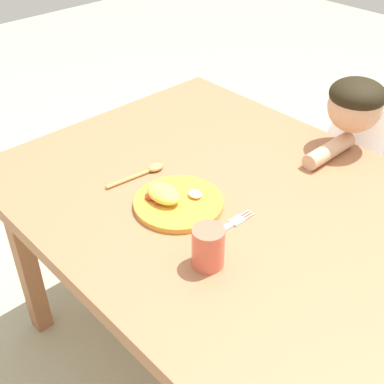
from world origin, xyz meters
The scene contains 7 objects.
ground_plane centered at (0.00, 0.00, 0.00)m, with size 8.00×8.00×0.00m, color #ADAC8D.
dining_table centered at (0.00, 0.00, 0.63)m, with size 1.33×0.98×0.70m.
plate centered at (-0.09, -0.14, 0.72)m, with size 0.24×0.24×0.06m.
fork centered at (0.07, -0.11, 0.70)m, with size 0.03×0.18×0.01m.
spoon centered at (-0.26, -0.10, 0.71)m, with size 0.04×0.19×0.02m.
drinking_cup centered at (0.13, -0.23, 0.75)m, with size 0.08×0.08×0.10m, color #DE644C.
person centered at (0.05, 0.57, 0.49)m, with size 0.22×0.44×0.92m.
Camera 1 is at (0.73, -0.83, 1.53)m, focal length 47.35 mm.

